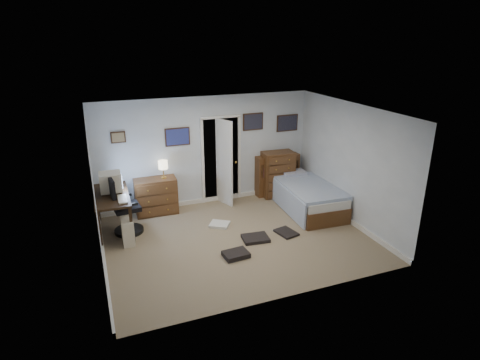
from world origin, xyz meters
name	(u,v)px	position (x,y,z in m)	size (l,w,h in m)	color
floor	(237,239)	(0.00, 0.00, -0.01)	(5.00, 4.00, 0.02)	gray
computer_desk	(107,204)	(-2.30, 1.17, 0.63)	(0.68, 1.43, 0.82)	black
crt_monitor	(111,182)	(-2.18, 1.31, 1.02)	(0.43, 0.40, 0.39)	beige
keyboard	(122,199)	(-2.02, 0.81, 0.83)	(0.16, 0.44, 0.03)	beige
pc_tower	(128,231)	(-2.00, 0.61, 0.25)	(0.23, 0.46, 0.49)	beige
office_chair	(124,212)	(-2.01, 1.05, 0.46)	(0.63, 0.63, 1.19)	black
media_stack	(104,195)	(-2.32, 2.20, 0.43)	(0.17, 0.17, 0.87)	maroon
low_dresser	(156,196)	(-1.25, 1.77, 0.40)	(0.91, 0.45, 0.81)	brown
table_lamp	(163,165)	(-1.05, 1.77, 1.10)	(0.21, 0.21, 0.39)	gold
doorway	(217,157)	(0.35, 2.27, 1.00)	(0.96, 1.12, 2.05)	black
tall_dresser	(278,174)	(1.72, 1.75, 0.56)	(0.76, 0.45, 1.11)	brown
headboard_bookcase	(277,174)	(1.77, 1.86, 0.53)	(1.11, 0.31, 1.00)	brown
bed	(307,196)	(1.98, 0.76, 0.31)	(1.19, 2.08, 0.66)	brown
wall_posters	(230,128)	(0.57, 1.98, 1.75)	(4.38, 0.04, 0.60)	#331E11
floor_clutter	(248,240)	(0.16, -0.17, 0.03)	(1.70, 1.72, 0.09)	silver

